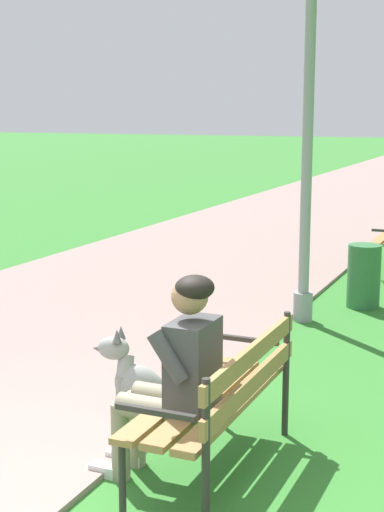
% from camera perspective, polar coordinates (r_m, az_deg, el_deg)
% --- Properties ---
extents(park_bench_near, '(0.55, 1.50, 0.85)m').
position_cam_1_polar(park_bench_near, '(4.61, 2.27, -10.02)').
color(park_bench_near, olive).
rests_on(park_bench_near, ground).
extents(person_seated_on_near_bench, '(0.74, 0.49, 1.25)m').
position_cam_1_polar(person_seated_on_near_bench, '(4.45, -1.22, -8.50)').
color(person_seated_on_near_bench, gray).
rests_on(person_seated_on_near_bench, ground).
extents(dog_grey, '(0.83, 0.36, 0.71)m').
position_cam_1_polar(dog_grey, '(5.31, -3.30, -10.07)').
color(dog_grey, gray).
rests_on(dog_grey, ground).
extents(lamp_post_near, '(0.24, 0.24, 4.18)m').
position_cam_1_polar(lamp_post_near, '(7.81, 8.59, 10.76)').
color(lamp_post_near, gray).
rests_on(lamp_post_near, ground).
extents(litter_bin, '(0.36, 0.36, 0.70)m').
position_cam_1_polar(litter_bin, '(8.68, 12.59, -1.46)').
color(litter_bin, '#2D6638').
rests_on(litter_bin, ground).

